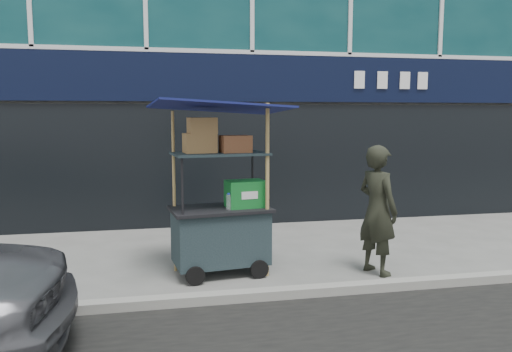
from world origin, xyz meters
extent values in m
plane|color=#61615D|center=(0.00, 0.00, 0.00)|extent=(80.00, 80.00, 0.00)
cube|color=gray|center=(0.00, -0.20, 0.06)|extent=(80.00, 0.18, 0.12)
cube|color=black|center=(0.00, 3.86, 2.90)|extent=(15.68, 0.06, 0.90)
cube|color=black|center=(0.00, 3.90, 1.20)|extent=(15.68, 0.04, 2.40)
cube|color=black|center=(-1.03, 0.90, 0.52)|extent=(1.34, 0.89, 0.73)
cylinder|color=black|center=(-1.42, 0.45, 0.13)|extent=(0.26, 0.08, 0.25)
cylinder|color=black|center=(-0.55, 0.57, 0.13)|extent=(0.26, 0.08, 0.25)
cube|color=black|center=(-1.03, 0.90, 0.91)|extent=(1.44, 0.98, 0.04)
cylinder|color=black|center=(-1.56, 0.51, 1.28)|extent=(0.04, 0.04, 0.79)
cylinder|color=black|center=(-0.42, 0.66, 1.28)|extent=(0.04, 0.04, 0.79)
cylinder|color=black|center=(-1.64, 1.13, 1.28)|extent=(0.04, 0.04, 0.79)
cylinder|color=black|center=(-0.50, 1.28, 1.28)|extent=(0.04, 0.04, 0.79)
cube|color=black|center=(-1.03, 0.90, 1.68)|extent=(1.34, 0.89, 0.03)
cylinder|color=#A07D48|center=(-0.42, 0.66, 1.18)|extent=(0.06, 0.06, 2.36)
cylinder|color=#A07D48|center=(-1.64, 1.13, 1.13)|extent=(0.05, 0.05, 2.25)
cube|color=#0D0E49|center=(-1.03, 0.90, 2.30)|extent=(1.93, 1.48, 0.21)
cube|color=#10692D|center=(-0.68, 0.89, 1.12)|extent=(0.57, 0.43, 0.37)
cylinder|color=silver|center=(-0.94, 0.70, 1.04)|extent=(0.08, 0.08, 0.21)
cylinder|color=blue|center=(-0.94, 0.70, 1.15)|extent=(0.04, 0.04, 0.02)
cube|color=olive|center=(-1.30, 0.91, 1.82)|extent=(0.46, 0.37, 0.26)
cube|color=brown|center=(-0.82, 0.87, 1.81)|extent=(0.43, 0.34, 0.23)
cube|color=olive|center=(-1.26, 0.90, 2.06)|extent=(0.40, 0.32, 0.21)
imported|color=black|center=(1.10, 0.48, 0.90)|extent=(0.64, 0.76, 1.79)
camera|label=1|loc=(-1.89, -5.82, 2.21)|focal=35.00mm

